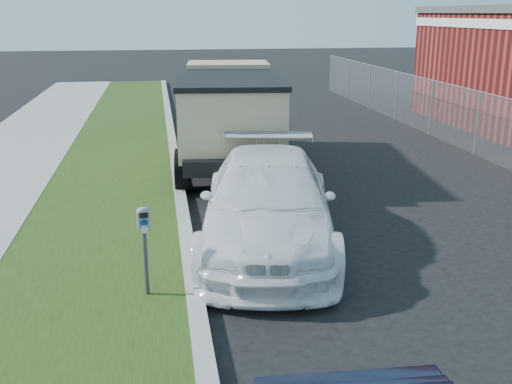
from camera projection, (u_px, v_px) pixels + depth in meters
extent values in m
plane|color=black|center=(350.00, 264.00, 9.79)|extent=(120.00, 120.00, 0.00)
cube|color=gray|center=(185.00, 227.00, 11.25)|extent=(0.25, 50.00, 0.15)
cube|color=#1B3A10|center=(97.00, 232.00, 11.00)|extent=(3.00, 50.00, 0.13)
plane|color=slate|center=(477.00, 124.00, 17.08)|extent=(0.00, 30.00, 30.00)
cylinder|color=gray|center=(481.00, 92.00, 16.82)|extent=(0.04, 30.00, 0.04)
cylinder|color=gray|center=(477.00, 124.00, 17.08)|extent=(0.06, 0.06, 1.80)
cylinder|color=gray|center=(431.00, 108.00, 19.91)|extent=(0.06, 0.06, 1.80)
cylinder|color=gray|center=(397.00, 96.00, 22.74)|extent=(0.06, 0.06, 1.80)
cylinder|color=gray|center=(370.00, 87.00, 25.58)|extent=(0.06, 0.06, 1.80)
cylinder|color=gray|center=(348.00, 79.00, 28.41)|extent=(0.06, 0.06, 1.80)
cylinder|color=gray|center=(330.00, 73.00, 31.25)|extent=(0.06, 0.06, 1.80)
cylinder|color=#3F4247|center=(146.00, 263.00, 8.33)|extent=(0.07, 0.07, 0.94)
cube|color=gray|center=(144.00, 221.00, 8.14)|extent=(0.18, 0.13, 0.28)
ellipsoid|color=gray|center=(143.00, 211.00, 8.10)|extent=(0.19, 0.14, 0.11)
cube|color=black|center=(144.00, 216.00, 8.06)|extent=(0.11, 0.02, 0.08)
cube|color=navy|center=(144.00, 223.00, 8.09)|extent=(0.10, 0.02, 0.07)
cylinder|color=silver|center=(144.00, 230.00, 8.12)|extent=(0.10, 0.02, 0.10)
cube|color=#3F4247|center=(144.00, 221.00, 8.08)|extent=(0.04, 0.01, 0.05)
imported|color=white|center=(266.00, 202.00, 10.40)|extent=(3.15, 5.75, 1.58)
cube|color=black|center=(231.00, 139.00, 15.82)|extent=(2.82, 6.58, 0.35)
cube|color=tan|center=(228.00, 97.00, 17.78)|extent=(2.51, 2.02, 2.00)
cube|color=black|center=(228.00, 83.00, 17.66)|extent=(2.54, 2.04, 0.60)
cube|color=tan|center=(231.00, 113.00, 14.82)|extent=(2.80, 4.41, 1.60)
cube|color=black|center=(231.00, 79.00, 14.58)|extent=(2.91, 4.52, 0.12)
cube|color=black|center=(228.00, 121.00, 18.94)|extent=(2.40, 0.39, 0.30)
cylinder|color=black|center=(191.00, 132.00, 17.91)|extent=(0.42, 1.03, 1.00)
cylinder|color=black|center=(267.00, 131.00, 18.05)|extent=(0.42, 1.03, 1.00)
cylinder|color=black|center=(186.00, 153.00, 15.34)|extent=(0.42, 1.03, 1.00)
cylinder|color=black|center=(276.00, 151.00, 15.48)|extent=(0.42, 1.03, 1.00)
cylinder|color=black|center=(183.00, 170.00, 13.62)|extent=(0.42, 1.03, 1.00)
cylinder|color=black|center=(283.00, 169.00, 13.76)|extent=(0.42, 1.03, 1.00)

